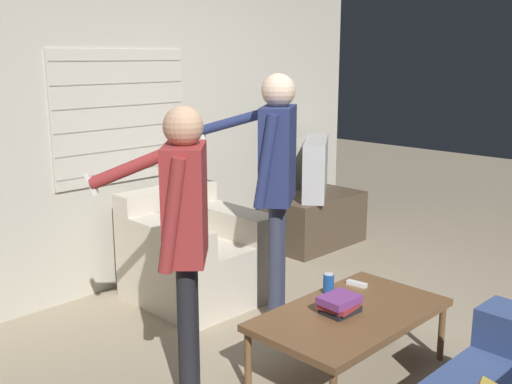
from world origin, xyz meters
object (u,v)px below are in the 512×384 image
(coffee_table, at_px, (351,317))
(tv, at_px, (315,167))
(spare_remote, at_px, (357,284))
(book_stack, at_px, (340,304))
(armchair_beige, at_px, (194,255))
(person_right_standing, at_px, (276,167))
(soda_can, at_px, (329,284))
(person_left_standing, at_px, (183,222))

(coffee_table, xyz_separation_m, tv, (1.75, 1.70, 0.41))
(coffee_table, xyz_separation_m, spare_remote, (0.34, 0.20, 0.05))
(tv, relative_size, book_stack, 3.42)
(armchair_beige, bearing_deg, tv, -173.33)
(person_right_standing, height_order, spare_remote, person_right_standing)
(soda_can, bearing_deg, coffee_table, -114.78)
(book_stack, bearing_deg, tv, 42.61)
(tv, bearing_deg, armchair_beige, -30.69)
(tv, height_order, person_right_standing, person_right_standing)
(coffee_table, height_order, book_stack, book_stack)
(coffee_table, relative_size, person_right_standing, 0.68)
(person_left_standing, distance_m, person_right_standing, 1.12)
(tv, height_order, book_stack, tv)
(armchair_beige, bearing_deg, person_right_standing, 102.59)
(coffee_table, distance_m, book_stack, 0.12)
(coffee_table, distance_m, person_left_standing, 1.12)
(coffee_table, height_order, person_right_standing, person_right_standing)
(person_right_standing, bearing_deg, armchair_beige, 66.75)
(armchair_beige, height_order, tv, tv)
(coffee_table, distance_m, person_right_standing, 1.13)
(tv, height_order, spare_remote, tv)
(soda_can, distance_m, spare_remote, 0.24)
(tv, distance_m, book_stack, 2.50)
(person_right_standing, height_order, soda_can, person_right_standing)
(armchair_beige, height_order, person_right_standing, person_right_standing)
(tv, relative_size, soda_can, 6.43)
(coffee_table, relative_size, spare_remote, 8.51)
(person_right_standing, bearing_deg, book_stack, -147.39)
(person_right_standing, distance_m, soda_can, 0.86)
(armchair_beige, xyz_separation_m, tv, (1.64, 0.17, 0.44))
(person_left_standing, distance_m, book_stack, 1.01)
(armchair_beige, relative_size, soda_can, 7.36)
(person_right_standing, relative_size, spare_remote, 12.60)
(armchair_beige, relative_size, person_left_standing, 0.59)
(book_stack, bearing_deg, person_left_standing, 148.15)
(armchair_beige, relative_size, spare_remote, 6.90)
(person_left_standing, height_order, soda_can, person_left_standing)
(armchair_beige, bearing_deg, soda_can, 91.11)
(armchair_beige, height_order, coffee_table, armchair_beige)
(book_stack, bearing_deg, armchair_beige, 83.17)
(armchair_beige, relative_size, coffee_table, 0.81)
(armchair_beige, height_order, spare_remote, armchair_beige)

